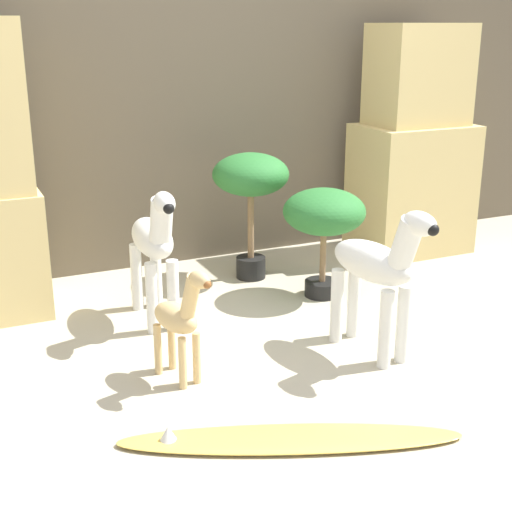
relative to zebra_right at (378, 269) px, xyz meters
name	(u,v)px	position (x,y,z in m)	size (l,w,h in m)	color
ground_plane	(346,383)	(-0.24, -0.17, -0.38)	(14.00, 14.00, 0.00)	#B2A88E
wall_back	(189,67)	(-0.24, 1.56, 0.72)	(6.40, 0.08, 2.20)	brown
rock_pillar_right	(413,153)	(1.01, 1.16, 0.22)	(0.66, 0.46, 1.33)	#D1B775
zebra_right	(378,269)	(0.00, 0.00, 0.00)	(0.23, 0.56, 0.67)	silver
zebra_left	(154,244)	(-0.73, 0.71, 0.00)	(0.18, 0.56, 0.67)	silver
giraffe_figurine	(180,318)	(-0.81, 0.11, -0.12)	(0.18, 0.34, 0.48)	tan
potted_palm_front	(324,217)	(0.14, 0.68, 0.04)	(0.41, 0.41, 0.56)	black
potted_palm_back	(251,182)	(-0.08, 1.09, 0.15)	(0.41, 0.41, 0.69)	black
surfboard	(288,439)	(-0.64, -0.45, -0.37)	(1.14, 0.61, 0.07)	gold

